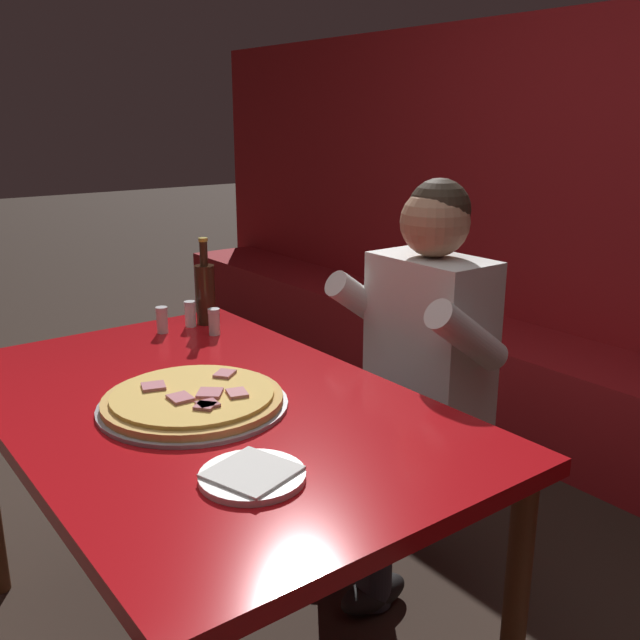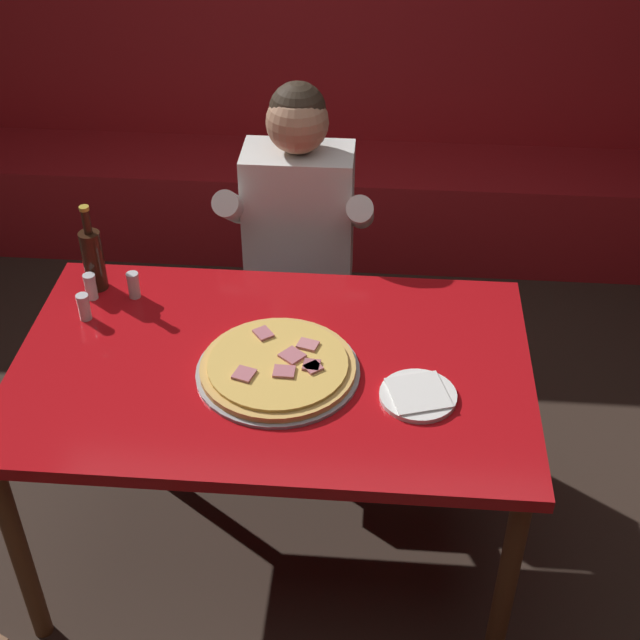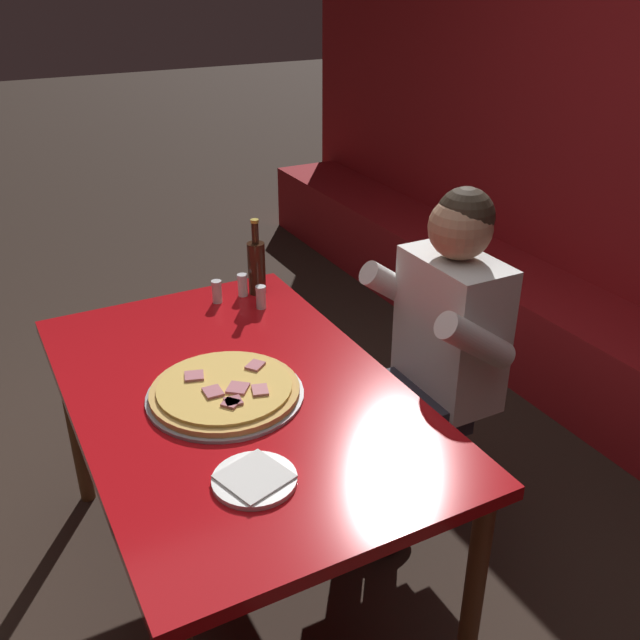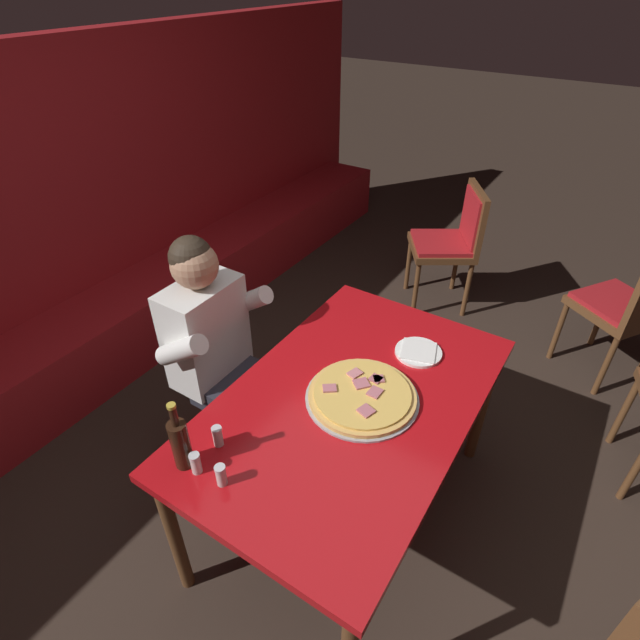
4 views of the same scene
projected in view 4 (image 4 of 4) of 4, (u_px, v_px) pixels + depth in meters
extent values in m
plane|color=#33261E|center=(345.00, 510.00, 2.47)|extent=(24.00, 24.00, 0.00)
cube|color=#A3191E|center=(24.00, 229.00, 2.87)|extent=(6.80, 0.16, 1.90)
cube|color=#A3191E|center=(93.00, 346.00, 3.15)|extent=(6.46, 0.48, 0.46)
cylinder|color=brown|center=(482.00, 407.00, 2.54)|extent=(0.06, 0.06, 0.73)
cylinder|color=brown|center=(174.00, 535.00, 1.97)|extent=(0.06, 0.06, 0.73)
cylinder|color=brown|center=(347.00, 352.00, 2.89)|extent=(0.06, 0.06, 0.73)
cube|color=#B20F14|center=(350.00, 402.00, 2.03)|extent=(1.47, 0.92, 0.04)
cylinder|color=#9E9EA3|center=(362.00, 398.00, 2.01)|extent=(0.46, 0.46, 0.01)
cylinder|color=#DBA856|center=(362.00, 396.00, 2.00)|extent=(0.44, 0.44, 0.02)
cylinder|color=#E0B251|center=(362.00, 393.00, 1.99)|extent=(0.39, 0.39, 0.01)
cube|color=#B76670|center=(330.00, 388.00, 2.00)|extent=(0.07, 0.07, 0.01)
cube|color=#B76670|center=(361.00, 383.00, 2.03)|extent=(0.08, 0.08, 0.01)
cube|color=#B76670|center=(379.00, 379.00, 2.05)|extent=(0.06, 0.06, 0.01)
cube|color=#A85B66|center=(376.00, 379.00, 2.05)|extent=(0.05, 0.05, 0.01)
cube|color=#C6757A|center=(355.00, 373.00, 2.08)|extent=(0.07, 0.06, 0.01)
cube|color=#B76670|center=(366.00, 411.00, 1.90)|extent=(0.07, 0.07, 0.01)
cube|color=#B76670|center=(375.00, 392.00, 1.99)|extent=(0.06, 0.05, 0.01)
cylinder|color=white|center=(418.00, 352.00, 2.24)|extent=(0.21, 0.21, 0.01)
cube|color=white|center=(419.00, 350.00, 2.24)|extent=(0.19, 0.19, 0.01)
cylinder|color=black|center=(181.00, 445.00, 1.70)|extent=(0.07, 0.07, 0.20)
cylinder|color=black|center=(174.00, 416.00, 1.62)|extent=(0.03, 0.03, 0.08)
cylinder|color=#B29933|center=(171.00, 406.00, 1.59)|extent=(0.03, 0.03, 0.01)
cylinder|color=silver|center=(196.00, 465.00, 1.71)|extent=(0.04, 0.04, 0.07)
cylinder|color=silver|center=(197.00, 467.00, 1.72)|extent=(0.03, 0.03, 0.04)
cylinder|color=silver|center=(194.00, 456.00, 1.68)|extent=(0.04, 0.04, 0.01)
cylinder|color=silver|center=(218.00, 437.00, 1.81)|extent=(0.04, 0.04, 0.07)
cylinder|color=#B23323|center=(218.00, 440.00, 1.81)|extent=(0.03, 0.03, 0.04)
cylinder|color=silver|center=(216.00, 429.00, 1.78)|extent=(0.04, 0.04, 0.01)
cylinder|color=silver|center=(221.00, 477.00, 1.67)|extent=(0.04, 0.04, 0.07)
cylinder|color=#28231E|center=(222.00, 479.00, 1.68)|extent=(0.03, 0.03, 0.04)
cylinder|color=silver|center=(220.00, 468.00, 1.64)|extent=(0.04, 0.04, 0.01)
ellipsoid|color=black|center=(254.00, 474.00, 2.59)|extent=(0.11, 0.24, 0.09)
ellipsoid|color=black|center=(277.00, 448.00, 2.73)|extent=(0.11, 0.24, 0.09)
cylinder|color=#282833|center=(251.00, 450.00, 2.48)|extent=(0.11, 0.11, 0.43)
cylinder|color=#282833|center=(275.00, 425.00, 2.62)|extent=(0.11, 0.11, 0.43)
cube|color=#282833|center=(244.00, 390.00, 2.43)|extent=(0.34, 0.40, 0.12)
cube|color=silver|center=(206.00, 333.00, 2.36)|extent=(0.38, 0.22, 0.52)
cylinder|color=silver|center=(181.00, 350.00, 2.13)|extent=(0.09, 0.30, 0.25)
cylinder|color=silver|center=(247.00, 302.00, 2.43)|extent=(0.09, 0.30, 0.25)
sphere|color=tan|center=(194.00, 265.00, 2.14)|extent=(0.21, 0.21, 0.21)
sphere|color=#2D2319|center=(191.00, 257.00, 2.13)|extent=(0.19, 0.19, 0.19)
cylinder|color=brown|center=(600.00, 318.00, 3.41)|extent=(0.04, 0.04, 0.45)
cylinder|color=brown|center=(558.00, 331.00, 3.28)|extent=(0.04, 0.04, 0.45)
cylinder|color=brown|center=(606.00, 366.00, 3.00)|extent=(0.04, 0.04, 0.45)
cube|color=brown|center=(616.00, 308.00, 3.06)|extent=(0.61, 0.61, 0.05)
cube|color=#A3191E|center=(619.00, 303.00, 3.04)|extent=(0.56, 0.56, 0.03)
cylinder|color=brown|center=(624.00, 411.00, 2.68)|extent=(0.04, 0.04, 0.48)
cylinder|color=brown|center=(637.00, 467.00, 2.39)|extent=(0.04, 0.04, 0.48)
cylinder|color=brown|center=(408.00, 264.00, 4.00)|extent=(0.04, 0.04, 0.45)
cylinder|color=brown|center=(416.00, 290.00, 3.69)|extent=(0.04, 0.04, 0.45)
cylinder|color=brown|center=(456.00, 264.00, 4.00)|extent=(0.04, 0.04, 0.45)
cylinder|color=brown|center=(467.00, 290.00, 3.69)|extent=(0.04, 0.04, 0.45)
cube|color=brown|center=(441.00, 248.00, 3.70)|extent=(0.61, 0.61, 0.05)
cube|color=#A3191E|center=(442.00, 243.00, 3.67)|extent=(0.56, 0.56, 0.03)
cube|color=brown|center=(474.00, 218.00, 3.55)|extent=(0.39, 0.27, 0.43)
cube|color=#A3191E|center=(471.00, 218.00, 3.55)|extent=(0.32, 0.22, 0.36)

